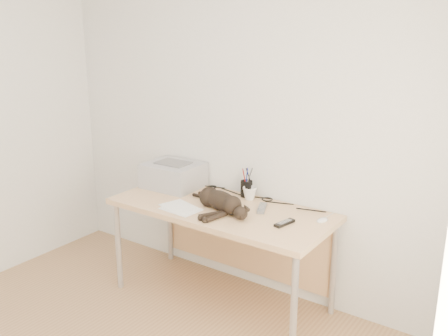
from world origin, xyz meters
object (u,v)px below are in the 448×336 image
Objects in this scene: mug at (250,193)px; mouse at (322,219)px; printer at (173,175)px; cat at (219,201)px; pen_cup at (246,188)px; desk at (228,220)px.

mouse is at bearing -7.34° from mug.
printer is at bearing -172.35° from mug.
cat is 0.35m from pen_cup.
pen_cup is 0.68m from mouse.
mug is at bearing 61.20° from desk.
printer reaches higher than cat.
pen_cup is at bearing 12.43° from printer.
mug is at bearing 96.55° from cat.
mouse is at bearing -10.41° from pen_cup.
desk is at bearing -98.69° from pen_cup.
mouse is (0.67, -0.12, -0.05)m from pen_cup.
pen_cup reaches higher than cat.
pen_cup reaches higher than mug.
cat is 2.69× the size of pen_cup.
printer reaches higher than mouse.
mug reaches higher than mouse.
desk is 0.26m from mug.
mug reaches higher than desk.
cat is 6.38× the size of mouse.
cat is at bearing -149.68° from mouse.
pen_cup is at bearing -178.49° from mouse.
mouse is (0.70, 0.08, 0.15)m from desk.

